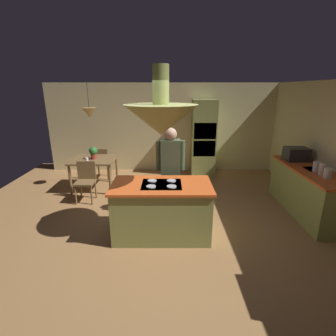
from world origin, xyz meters
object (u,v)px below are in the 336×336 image
(person_at_island, at_px, (171,167))
(canister_sugar, at_px, (322,169))
(chair_by_back_wall, at_px, (102,161))
(oven_tower, at_px, (204,138))
(dining_table, at_px, (94,163))
(potted_plant_on_table, at_px, (94,152))
(cup_on_table, at_px, (87,160))
(chair_facing_island, at_px, (86,178))
(canister_flour, at_px, (328,173))
(kitchen_island, at_px, (162,210))
(canister_tea, at_px, (316,167))
(microwave_on_counter, at_px, (297,154))

(person_at_island, relative_size, canister_sugar, 8.05)
(chair_by_back_wall, bearing_deg, oven_tower, -170.82)
(dining_table, bearing_deg, chair_by_back_wall, 90.00)
(potted_plant_on_table, distance_m, cup_on_table, 0.28)
(chair_facing_island, xyz_separation_m, chair_by_back_wall, (0.00, 1.38, 0.00))
(oven_tower, height_order, canister_flour, oven_tower)
(oven_tower, distance_m, dining_table, 3.05)
(oven_tower, height_order, chair_by_back_wall, oven_tower)
(oven_tower, relative_size, potted_plant_on_table, 7.04)
(chair_facing_island, bearing_deg, chair_by_back_wall, 90.00)
(kitchen_island, relative_size, person_at_island, 0.94)
(chair_facing_island, bearing_deg, kitchen_island, -39.66)
(kitchen_island, height_order, canister_sugar, canister_sugar)
(oven_tower, relative_size, chair_by_back_wall, 2.43)
(potted_plant_on_table, relative_size, canister_tea, 1.57)
(chair_by_back_wall, distance_m, canister_sugar, 5.13)
(potted_plant_on_table, relative_size, canister_flour, 1.68)
(kitchen_island, distance_m, cup_on_table, 2.61)
(oven_tower, distance_m, canister_tea, 3.12)
(chair_facing_island, height_order, chair_by_back_wall, same)
(microwave_on_counter, bearing_deg, canister_flour, -90.00)
(canister_tea, bearing_deg, person_at_island, 178.69)
(dining_table, height_order, cup_on_table, cup_on_table)
(person_at_island, distance_m, microwave_on_counter, 2.78)
(chair_facing_island, distance_m, canister_flour, 4.70)
(chair_facing_island, relative_size, potted_plant_on_table, 2.90)
(oven_tower, bearing_deg, chair_facing_island, -146.78)
(dining_table, relative_size, canister_sugar, 4.87)
(person_at_island, distance_m, cup_on_table, 2.26)
(cup_on_table, xyz_separation_m, microwave_on_counter, (4.63, -0.45, 0.25))
(potted_plant_on_table, distance_m, canister_tea, 4.76)
(kitchen_island, xyz_separation_m, person_at_island, (0.15, 0.71, 0.53))
(cup_on_table, bearing_deg, canister_sugar, -16.80)
(canister_tea, bearing_deg, potted_plant_on_table, 162.29)
(cup_on_table, relative_size, microwave_on_counter, 0.20)
(canister_tea, height_order, microwave_on_counter, microwave_on_counter)
(oven_tower, bearing_deg, canister_tea, -56.16)
(dining_table, bearing_deg, cup_on_table, -110.76)
(chair_by_back_wall, distance_m, cup_on_table, 0.98)
(microwave_on_counter, bearing_deg, dining_table, 171.41)
(cup_on_table, relative_size, canister_sugar, 0.42)
(person_at_island, relative_size, canister_flour, 9.62)
(chair_facing_island, distance_m, cup_on_table, 0.55)
(canister_sugar, bearing_deg, chair_facing_island, 168.29)
(cup_on_table, distance_m, canister_flour, 4.89)
(kitchen_island, relative_size, chair_by_back_wall, 1.86)
(microwave_on_counter, bearing_deg, person_at_island, -165.31)
(person_at_island, bearing_deg, canister_sugar, -5.13)
(chair_by_back_wall, relative_size, canister_flour, 4.86)
(chair_by_back_wall, height_order, canister_flour, canister_flour)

